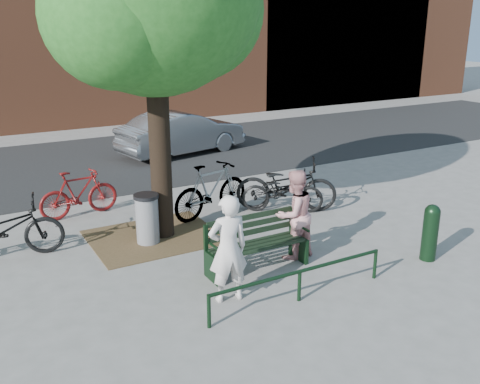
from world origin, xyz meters
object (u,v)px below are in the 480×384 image
litter_bin (147,219)px  bicycle_c (286,185)px  parked_car (182,133)px  park_bench (255,242)px  person_right (294,214)px  bollard (430,230)px  person_left (228,249)px

litter_bin → bicycle_c: (3.30, 0.26, 0.09)m
litter_bin → bicycle_c: bearing=4.4°
litter_bin → parked_car: parked_car is taller
park_bench → parked_car: bearing=74.6°
person_right → litter_bin: 2.76m
bollard → litter_bin: (-4.02, 3.12, -0.06)m
bollard → parked_car: (-0.57, 9.38, 0.13)m
person_right → bollard: person_right is taller
person_left → person_right: size_ratio=1.04×
bollard → litter_bin: bearing=142.2°
litter_bin → bollard: bearing=-37.8°
litter_bin → parked_car: size_ratio=0.23×
park_bench → litter_bin: bearing=121.8°
person_left → bicycle_c: 4.19m
park_bench → person_left: bearing=-141.3°
litter_bin → bicycle_c: bicycle_c is taller
park_bench → parked_car: (2.25, 8.18, 0.19)m
person_left → parked_car: bearing=-102.5°
park_bench → person_right: 0.89m
bicycle_c → litter_bin: bearing=128.2°
person_left → litter_bin: person_left is taller
bicycle_c → park_bench: bearing=169.6°
person_left → person_right: 1.91m
bollard → bicycle_c: (-0.71, 3.38, 0.03)m
litter_bin → parked_car: 7.15m
park_bench → bollard: 3.07m
bollard → person_left: bearing=172.7°
bollard → park_bench: bearing=157.0°
park_bench → litter_bin: 2.26m
person_right → parked_car: (1.42, 8.11, -0.12)m
bollard → parked_car: parked_car is taller
bicycle_c → parked_car: bearing=32.4°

